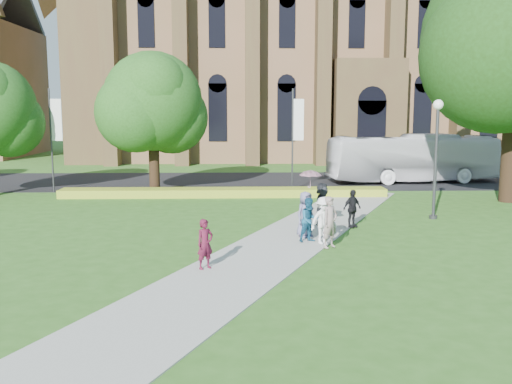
{
  "coord_description": "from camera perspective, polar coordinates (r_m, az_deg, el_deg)",
  "views": [
    {
      "loc": [
        -1.1,
        -18.17,
        4.86
      ],
      "look_at": [
        -0.46,
        3.99,
        1.6
      ],
      "focal_mm": 40.0,
      "sensor_mm": 36.0,
      "label": 1
    }
  ],
  "objects": [
    {
      "name": "ground",
      "position": [
        18.84,
        1.77,
        -6.59
      ],
      "size": [
        160.0,
        160.0,
        0.0
      ],
      "primitive_type": "plane",
      "color": "#2F5D1B",
      "rests_on": "ground"
    },
    {
      "name": "road",
      "position": [
        38.49,
        0.0,
        1.13
      ],
      "size": [
        160.0,
        10.0,
        0.02
      ],
      "primitive_type": "cube",
      "color": "black",
      "rests_on": "ground"
    },
    {
      "name": "footpath",
      "position": [
        19.8,
        1.59,
        -5.79
      ],
      "size": [
        15.58,
        28.54,
        0.04
      ],
      "primitive_type": "cube",
      "rotation": [
        0.0,
        0.0,
        -0.44
      ],
      "color": "#B2B2A8",
      "rests_on": "ground"
    },
    {
      "name": "flower_hedge",
      "position": [
        31.72,
        -3.26,
        -0.05
      ],
      "size": [
        18.0,
        1.4,
        0.45
      ],
      "primitive_type": "cube",
      "color": "gold",
      "rests_on": "ground"
    },
    {
      "name": "cathedral",
      "position": [
        59.51,
        9.49,
        16.1
      ],
      "size": [
        52.6,
        18.25,
        28.0
      ],
      "color": "brown",
      "rests_on": "ground"
    },
    {
      "name": "streetlamp",
      "position": [
        26.17,
        17.6,
        4.55
      ],
      "size": [
        0.44,
        0.44,
        5.24
      ],
      "color": "#38383D",
      "rests_on": "ground"
    },
    {
      "name": "street_tree_1",
      "position": [
        33.03,
        -10.3,
        8.86
      ],
      "size": [
        5.6,
        5.6,
        8.05
      ],
      "color": "#332114",
      "rests_on": "ground"
    },
    {
      "name": "banner_pole_0",
      "position": [
        33.55,
        3.87,
        5.83
      ],
      "size": [
        0.7,
        0.1,
        6.0
      ],
      "color": "#38383D",
      "rests_on": "ground"
    },
    {
      "name": "banner_pole_1",
      "position": [
        35.1,
        -19.64,
        5.48
      ],
      "size": [
        0.7,
        0.1,
        6.0
      ],
      "color": "#38383D",
      "rests_on": "ground"
    },
    {
      "name": "tour_coach",
      "position": [
        39.0,
        15.45,
        3.27
      ],
      "size": [
        11.6,
        4.09,
        3.16
      ],
      "primitive_type": "imported",
      "rotation": [
        0.0,
        0.0,
        1.7
      ],
      "color": "silver",
      "rests_on": "road"
    },
    {
      "name": "pedestrian_0",
      "position": [
        17.33,
        -5.12,
        -5.2
      ],
      "size": [
        0.67,
        0.63,
        1.53
      ],
      "primitive_type": "imported",
      "rotation": [
        0.0,
        0.0,
        0.64
      ],
      "color": "#4E1126",
      "rests_on": "footpath"
    },
    {
      "name": "pedestrian_1",
      "position": [
        20.78,
        5.38,
        -2.8
      ],
      "size": [
        0.96,
        0.87,
        1.62
      ],
      "primitive_type": "imported",
      "rotation": [
        0.0,
        0.0,
        0.41
      ],
      "color": "navy",
      "rests_on": "footpath"
    },
    {
      "name": "pedestrian_2",
      "position": [
        20.58,
        6.77,
        -2.82
      ],
      "size": [
        1.26,
        1.06,
        1.69
      ],
      "primitive_type": "imported",
      "rotation": [
        0.0,
        0.0,
        0.48
      ],
      "color": "white",
      "rests_on": "footpath"
    },
    {
      "name": "pedestrian_3",
      "position": [
        23.57,
        9.59,
        -1.63
      ],
      "size": [
        0.97,
        0.8,
        1.55
      ],
      "primitive_type": "imported",
      "rotation": [
        0.0,
        0.0,
        0.56
      ],
      "color": "black",
      "rests_on": "footpath"
    },
    {
      "name": "pedestrian_4",
      "position": [
        21.58,
        4.96,
        -2.22
      ],
      "size": [
        1.01,
        0.96,
        1.73
      ],
      "primitive_type": "imported",
      "rotation": [
        0.0,
        0.0,
        0.67
      ],
      "color": "slate",
      "rests_on": "footpath"
    },
    {
      "name": "pedestrian_5",
      "position": [
        23.9,
        6.63,
        -1.18
      ],
      "size": [
        1.18,
        1.69,
        1.76
      ],
      "primitive_type": "imported",
      "rotation": [
        0.0,
        0.0,
        1.12
      ],
      "color": "#212328",
      "rests_on": "footpath"
    },
    {
      "name": "pedestrian_6",
      "position": [
        19.99,
        7.42,
        -3.0
      ],
      "size": [
        0.78,
        0.75,
        1.8
      ],
      "primitive_type": "imported",
      "rotation": [
        0.0,
        0.0,
        0.68
      ],
      "color": "gray",
      "rests_on": "footpath"
    },
    {
      "name": "parasol",
      "position": [
        21.51,
        5.45,
        1.01
      ],
      "size": [
        0.9,
        0.9,
        0.7
      ],
      "primitive_type": "imported",
      "rotation": [
        0.0,
        0.0,
        0.14
      ],
      "color": "#DD9CAE",
      "rests_on": "pedestrian_4"
    }
  ]
}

